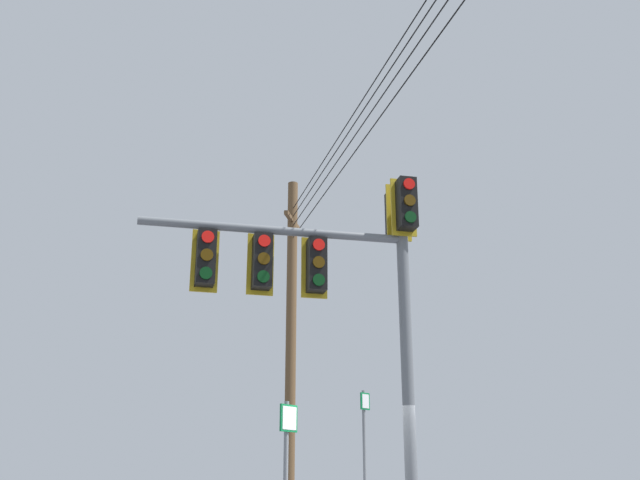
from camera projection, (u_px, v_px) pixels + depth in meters
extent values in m
cylinder|color=slate|center=(407.00, 376.00, 11.50)|extent=(0.20, 0.20, 5.95)
cylinder|color=slate|center=(275.00, 230.00, 11.79)|extent=(1.12, 4.34, 0.14)
cube|color=black|center=(407.00, 204.00, 12.15)|extent=(0.36, 0.36, 0.90)
cube|color=#B29319|center=(403.00, 207.00, 12.30)|extent=(0.14, 0.44, 1.04)
cylinder|color=red|center=(409.00, 184.00, 12.09)|extent=(0.07, 0.20, 0.20)
cylinder|color=#3C2703|center=(410.00, 200.00, 11.99)|extent=(0.07, 0.20, 0.20)
cylinder|color=black|center=(411.00, 217.00, 11.90)|extent=(0.07, 0.20, 0.20)
cube|color=black|center=(396.00, 216.00, 12.70)|extent=(0.36, 0.36, 0.90)
cube|color=#B29319|center=(399.00, 213.00, 12.54)|extent=(0.14, 0.44, 1.04)
cylinder|color=red|center=(392.00, 204.00, 12.95)|extent=(0.07, 0.20, 0.20)
cylinder|color=#3C2703|center=(393.00, 219.00, 12.85)|extent=(0.07, 0.20, 0.20)
cylinder|color=black|center=(393.00, 235.00, 12.76)|extent=(0.07, 0.20, 0.20)
cube|color=black|center=(317.00, 265.00, 11.76)|extent=(0.36, 0.36, 0.90)
cube|color=#B29319|center=(314.00, 268.00, 11.91)|extent=(0.14, 0.44, 1.04)
cylinder|color=red|center=(319.00, 245.00, 11.70)|extent=(0.08, 0.20, 0.20)
cylinder|color=#3C2703|center=(319.00, 262.00, 11.61)|extent=(0.08, 0.20, 0.20)
cylinder|color=black|center=(319.00, 280.00, 11.51)|extent=(0.08, 0.20, 0.20)
cube|color=black|center=(262.00, 261.00, 11.57)|extent=(0.37, 0.37, 0.90)
cube|color=#B29319|center=(260.00, 264.00, 11.73)|extent=(0.15, 0.44, 1.04)
cylinder|color=red|center=(264.00, 241.00, 11.52)|extent=(0.08, 0.20, 0.20)
cylinder|color=#3C2703|center=(264.00, 259.00, 11.42)|extent=(0.08, 0.20, 0.20)
cylinder|color=black|center=(263.00, 277.00, 11.32)|extent=(0.08, 0.20, 0.20)
cube|color=black|center=(206.00, 258.00, 11.38)|extent=(0.37, 0.37, 0.90)
cube|color=#B29319|center=(205.00, 261.00, 11.54)|extent=(0.15, 0.44, 1.04)
cylinder|color=red|center=(208.00, 237.00, 11.33)|extent=(0.08, 0.20, 0.20)
cylinder|color=#3C2703|center=(207.00, 255.00, 11.23)|extent=(0.08, 0.20, 0.20)
cylinder|color=black|center=(206.00, 273.00, 11.14)|extent=(0.08, 0.20, 0.20)
cylinder|color=brown|center=(291.00, 345.00, 20.81)|extent=(0.31, 0.31, 10.29)
cube|color=brown|center=(292.00, 221.00, 22.06)|extent=(1.61, 0.45, 0.12)
cube|color=#0C7238|center=(289.00, 418.00, 10.47)|extent=(0.33, 0.25, 0.39)
cube|color=white|center=(289.00, 418.00, 10.46)|extent=(0.27, 0.19, 0.33)
cylinder|color=slate|center=(365.00, 470.00, 14.21)|extent=(0.07, 0.07, 3.14)
cube|color=#0C7238|center=(365.00, 401.00, 14.62)|extent=(0.21, 0.20, 0.34)
cube|color=white|center=(366.00, 401.00, 14.61)|extent=(0.15, 0.15, 0.28)
cylinder|color=black|center=(415.00, 69.00, 12.29)|extent=(20.00, 5.12, 0.72)
cylinder|color=black|center=(414.00, 50.00, 12.42)|extent=(20.00, 5.12, 0.72)
cylinder|color=black|center=(413.00, 34.00, 12.52)|extent=(20.00, 5.12, 0.72)
cylinder|color=black|center=(413.00, 22.00, 12.60)|extent=(20.00, 5.12, 0.72)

